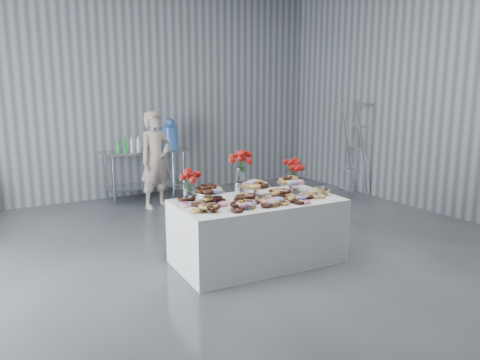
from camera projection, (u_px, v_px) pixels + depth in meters
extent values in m
plane|color=#36393E|center=(253.00, 278.00, 5.05)|extent=(9.00, 9.00, 0.00)
cube|color=gray|center=(122.00, 88.00, 8.46)|extent=(8.00, 0.04, 4.00)
cube|color=silver|center=(258.00, 231.00, 5.46)|extent=(1.95, 1.10, 0.75)
cube|color=silver|center=(144.00, 151.00, 8.45)|extent=(1.50, 0.60, 0.04)
cube|color=silver|center=(146.00, 185.00, 8.58)|extent=(1.40, 0.55, 0.03)
cylinder|color=silver|center=(114.00, 181.00, 8.01)|extent=(0.04, 0.04, 0.86)
cylinder|color=silver|center=(184.00, 174.00, 8.65)|extent=(0.04, 0.04, 0.86)
cylinder|color=silver|center=(106.00, 177.00, 8.43)|extent=(0.04, 0.04, 0.86)
cylinder|color=silver|center=(173.00, 170.00, 9.08)|extent=(0.04, 0.04, 0.86)
cylinder|color=silver|center=(209.00, 197.00, 5.26)|extent=(0.06, 0.06, 0.12)
cylinder|color=silver|center=(209.00, 192.00, 5.24)|extent=(0.36, 0.36, 0.01)
cylinder|color=silver|center=(255.00, 192.00, 5.53)|extent=(0.06, 0.06, 0.12)
cylinder|color=silver|center=(255.00, 186.00, 5.51)|extent=(0.36, 0.36, 0.01)
cylinder|color=silver|center=(291.00, 188.00, 5.75)|extent=(0.06, 0.06, 0.12)
cylinder|color=silver|center=(291.00, 182.00, 5.74)|extent=(0.36, 0.36, 0.01)
cylinder|color=white|center=(189.00, 195.00, 5.25)|extent=(0.11, 0.11, 0.18)
cylinder|color=#1E5919|center=(189.00, 183.00, 5.22)|extent=(0.04, 0.04, 0.18)
cylinder|color=white|center=(294.00, 182.00, 5.95)|extent=(0.11, 0.11, 0.18)
cylinder|color=#1E5919|center=(294.00, 172.00, 5.92)|extent=(0.04, 0.04, 0.18)
cylinder|color=silver|center=(240.00, 188.00, 5.65)|extent=(0.14, 0.14, 0.15)
cylinder|color=white|center=(240.00, 175.00, 5.62)|extent=(0.11, 0.11, 0.18)
cylinder|color=#1E5919|center=(240.00, 164.00, 5.60)|extent=(0.04, 0.04, 0.18)
cylinder|color=#3C72CC|center=(170.00, 137.00, 8.66)|extent=(0.28, 0.28, 0.40)
sphere|color=#3C72CC|center=(170.00, 124.00, 8.61)|extent=(0.20, 0.20, 0.20)
imported|color=#CC8C93|center=(155.00, 160.00, 7.83)|extent=(0.69, 0.56, 1.63)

